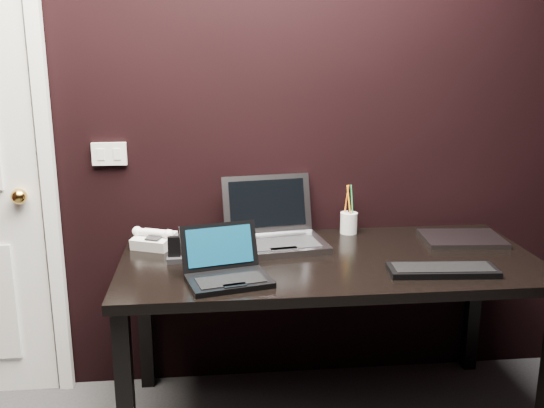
{
  "coord_description": "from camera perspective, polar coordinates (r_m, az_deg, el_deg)",
  "views": [
    {
      "loc": [
        -0.18,
        -0.91,
        1.57
      ],
      "look_at": [
        0.06,
        1.35,
        0.98
      ],
      "focal_mm": 40.0,
      "sensor_mm": 36.0,
      "label": 1
    }
  ],
  "objects": [
    {
      "name": "netbook",
      "position": [
        2.25,
        -4.33,
        -6.23
      ],
      "size": [
        0.35,
        0.32,
        0.19
      ],
      "color": "black",
      "rests_on": "desk"
    },
    {
      "name": "silver_laptop",
      "position": [
        2.64,
        0.24,
        -2.73
      ],
      "size": [
        0.45,
        0.42,
        0.28
      ],
      "color": "#A1A0A6",
      "rests_on": "desk"
    },
    {
      "name": "desk",
      "position": [
        2.53,
        5.4,
        -6.68
      ],
      "size": [
        1.7,
        0.8,
        0.74
      ],
      "color": "black",
      "rests_on": "ground"
    },
    {
      "name": "mobile_phone",
      "position": [
        2.46,
        -9.19,
        -4.54
      ],
      "size": [
        0.06,
        0.05,
        0.1
      ],
      "color": "black",
      "rests_on": "desk"
    },
    {
      "name": "desk_phone",
      "position": [
        2.65,
        -11.05,
        -3.29
      ],
      "size": [
        0.2,
        0.2,
        0.1
      ],
      "color": "silver",
      "rests_on": "desk"
    },
    {
      "name": "pen_cup",
      "position": [
        2.82,
        7.24,
        -1.69
      ],
      "size": [
        0.08,
        0.08,
        0.23
      ],
      "color": "silver",
      "rests_on": "desk"
    },
    {
      "name": "closed_laptop",
      "position": [
        2.82,
        17.44,
        -3.15
      ],
      "size": [
        0.36,
        0.27,
        0.02
      ],
      "color": "#9A9A9F",
      "rests_on": "desk"
    },
    {
      "name": "ext_keyboard",
      "position": [
        2.41,
        15.75,
        -5.99
      ],
      "size": [
        0.42,
        0.17,
        0.03
      ],
      "color": "black",
      "rests_on": "desk"
    },
    {
      "name": "wall_switch",
      "position": [
        2.77,
        -15.07,
        4.58
      ],
      "size": [
        0.15,
        0.02,
        0.1
      ],
      "color": "silver",
      "rests_on": "wall_back"
    },
    {
      "name": "wall_back",
      "position": [
        2.73,
        -2.19,
        8.73
      ],
      "size": [
        4.0,
        0.0,
        4.0
      ],
      "primitive_type": "plane",
      "rotation": [
        1.57,
        0.0,
        0.0
      ],
      "color": "black",
      "rests_on": "ground"
    }
  ]
}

